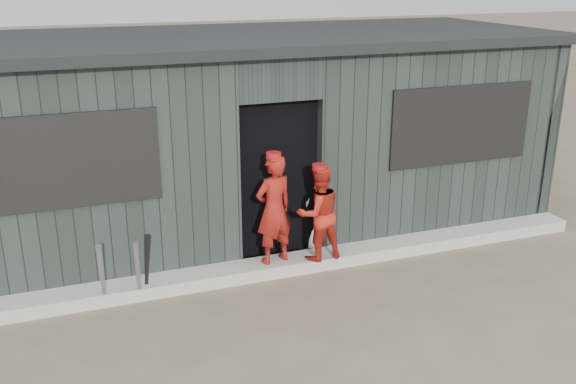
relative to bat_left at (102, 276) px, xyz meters
name	(u,v)px	position (x,y,z in m)	size (l,w,h in m)	color
ground	(354,351)	(2.13, -1.61, -0.39)	(80.00, 80.00, 0.00)	brown
curb	(287,265)	(2.13, 0.21, -0.32)	(8.00, 0.36, 0.15)	#ABABA6
bat_left	(102,276)	(0.00, 0.00, 0.00)	(0.07, 0.07, 0.79)	gray
bat_mid	(138,272)	(0.37, 0.00, -0.02)	(0.07, 0.07, 0.75)	gray
bat_right	(147,266)	(0.47, 0.05, 0.02)	(0.07, 0.07, 0.85)	black
player_red_left	(274,209)	(1.97, 0.21, 0.41)	(0.48, 0.31, 1.30)	maroon
player_red_right	(319,213)	(2.49, 0.12, 0.33)	(0.55, 0.43, 1.14)	red
player_grey_back	(319,200)	(2.72, 0.69, 0.26)	(0.64, 0.42, 1.31)	silver
dugout	(245,134)	(2.13, 1.89, 0.89)	(8.30, 3.30, 2.62)	black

